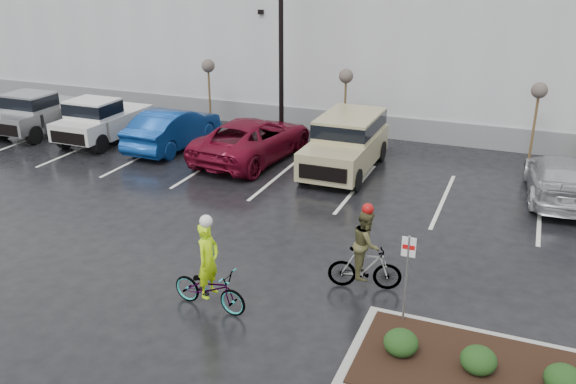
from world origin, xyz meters
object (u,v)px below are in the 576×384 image
at_px(sapling_east, 539,95).
at_px(pickup_white, 108,117).
at_px(sapling_west, 208,70).
at_px(fire_lane_sign, 407,270).
at_px(cyclist_olive, 365,258).
at_px(car_blue, 173,128).
at_px(suv_tan, 345,145).
at_px(sapling_mid, 346,80).
at_px(lamppost, 281,6).
at_px(pickup_silver, 46,110).
at_px(car_red, 253,139).
at_px(cyclist_hivis, 209,280).
at_px(car_far_silver, 560,178).

height_order(sapling_east, pickup_white, sapling_east).
xyz_separation_m(sapling_west, fire_lane_sign, (11.80, -12.80, -1.32)).
bearing_deg(sapling_west, cyclist_olive, -47.43).
distance_m(pickup_white, car_blue, 3.28).
bearing_deg(suv_tan, pickup_white, 179.04).
bearing_deg(sapling_mid, sapling_west, 180.00).
height_order(sapling_west, cyclist_olive, sapling_west).
height_order(sapling_mid, car_blue, sapling_mid).
relative_size(suv_tan, cyclist_olive, 2.27).
bearing_deg(lamppost, fire_lane_sign, -56.54).
xyz_separation_m(pickup_silver, car_red, (10.49, -0.12, -0.15)).
xyz_separation_m(lamppost, cyclist_hivis, (3.50, -12.71, -4.96)).
height_order(sapling_west, car_far_silver, sapling_west).
bearing_deg(cyclist_hivis, fire_lane_sign, -71.66).
xyz_separation_m(sapling_west, pickup_white, (-3.24, -3.29, -1.75)).
height_order(lamppost, car_far_silver, lamppost).
xyz_separation_m(car_far_silver, cyclist_olive, (-4.43, -8.10, 0.10)).
height_order(sapling_mid, pickup_silver, sapling_mid).
bearing_deg(suv_tan, car_blue, 178.42).
bearing_deg(car_far_silver, cyclist_olive, 56.71).
xyz_separation_m(sapling_mid, sapling_east, (7.50, 0.00, 0.00)).
relative_size(sapling_east, fire_lane_sign, 1.45).
relative_size(pickup_silver, car_red, 0.87).
distance_m(suv_tan, cyclist_hivis, 10.25).
bearing_deg(lamppost, car_blue, -150.27).
relative_size(lamppost, car_blue, 1.82).
bearing_deg(sapling_west, pickup_silver, -153.76).
xyz_separation_m(pickup_white, suv_tan, (10.83, -0.18, 0.05)).
bearing_deg(cyclist_hivis, sapling_west, 35.02).
distance_m(pickup_silver, pickup_white, 3.44).
bearing_deg(car_red, car_blue, 4.11).
distance_m(car_far_silver, cyclist_olive, 9.23).
xyz_separation_m(car_red, cyclist_olive, (6.77, -8.08, -0.01)).
bearing_deg(cyclist_olive, lamppost, 18.93).
bearing_deg(cyclist_olive, pickup_silver, 51.49).
xyz_separation_m(fire_lane_sign, pickup_silver, (-18.49, 9.50, -0.43)).
height_order(lamppost, suv_tan, lamppost).
bearing_deg(car_far_silver, pickup_silver, -4.89).
bearing_deg(fire_lane_sign, sapling_mid, 112.49).
bearing_deg(sapling_mid, pickup_white, -161.34).
relative_size(sapling_west, sapling_mid, 1.00).
xyz_separation_m(suv_tan, cyclist_olive, (2.98, -8.03, -0.21)).
bearing_deg(pickup_silver, lamppost, 12.13).
relative_size(sapling_mid, pickup_white, 0.62).
distance_m(sapling_west, suv_tan, 8.51).
bearing_deg(fire_lane_sign, car_blue, 140.97).
relative_size(pickup_white, car_red, 0.87).
height_order(sapling_west, cyclist_hivis, sapling_west).
bearing_deg(sapling_east, pickup_white, -169.20).
bearing_deg(sapling_west, car_blue, -89.38).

